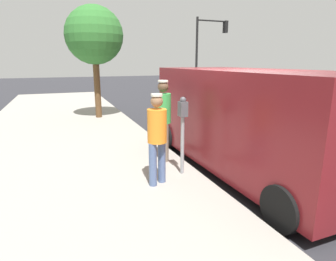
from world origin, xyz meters
name	(u,v)px	position (x,y,z in m)	size (l,w,h in m)	color
ground_plane	(232,167)	(0.00, 0.00, 0.00)	(80.00, 80.00, 0.00)	#2D2D33
sidewalk_slab	(68,188)	(3.50, 0.00, 0.07)	(5.00, 32.00, 0.15)	#9E998E
parking_meter_near	(183,122)	(1.35, 0.25, 1.18)	(0.14, 0.18, 1.52)	gray
pedestrian_in_orange	(157,134)	(1.96, 0.54, 1.08)	(0.34, 0.34, 1.63)	#4C608C
pedestrian_in_green	(163,115)	(1.42, -0.62, 1.17)	(0.34, 0.36, 1.78)	#726656
parked_van	(249,118)	(-0.15, 0.28, 1.15)	(2.21, 5.24, 2.15)	maroon
traffic_light_corner	(208,43)	(-6.43, -12.92, 3.52)	(2.48, 0.42, 5.20)	black
street_tree	(94,36)	(2.08, -6.22, 3.23)	(2.15, 2.15, 4.18)	brown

